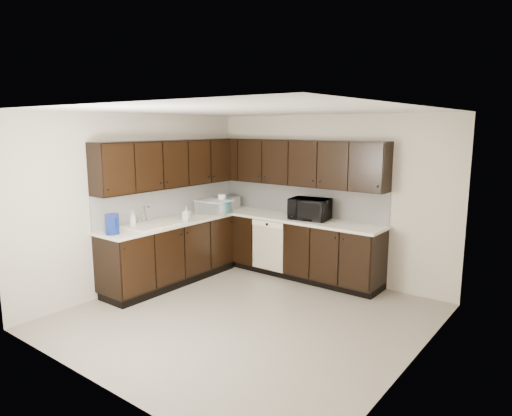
{
  "coord_description": "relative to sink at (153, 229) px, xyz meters",
  "views": [
    {
      "loc": [
        3.33,
        -4.15,
        2.32
      ],
      "look_at": [
        -0.31,
        0.6,
        1.25
      ],
      "focal_mm": 32.0,
      "sensor_mm": 36.0,
      "label": 1
    }
  ],
  "objects": [
    {
      "name": "floor",
      "position": [
        1.68,
        0.01,
        -0.88
      ],
      "size": [
        4.0,
        4.0,
        0.0
      ],
      "primitive_type": "plane",
      "color": "gray",
      "rests_on": "ground"
    },
    {
      "name": "ceiling",
      "position": [
        1.68,
        0.01,
        1.62
      ],
      "size": [
        4.0,
        4.0,
        0.0
      ],
      "primitive_type": "plane",
      "rotation": [
        3.14,
        0.0,
        0.0
      ],
      "color": "white",
      "rests_on": "wall_back"
    },
    {
      "name": "wall_back",
      "position": [
        1.68,
        2.01,
        0.37
      ],
      "size": [
        4.0,
        0.02,
        2.5
      ],
      "primitive_type": "cube",
      "color": "beige",
      "rests_on": "floor"
    },
    {
      "name": "wall_left",
      "position": [
        -0.32,
        0.01,
        0.37
      ],
      "size": [
        0.02,
        4.0,
        2.5
      ],
      "primitive_type": "cube",
      "color": "beige",
      "rests_on": "floor"
    },
    {
      "name": "wall_right",
      "position": [
        3.68,
        0.01,
        0.37
      ],
      "size": [
        0.02,
        4.0,
        2.5
      ],
      "primitive_type": "cube",
      "color": "beige",
      "rests_on": "floor"
    },
    {
      "name": "wall_front",
      "position": [
        1.68,
        -1.99,
        0.37
      ],
      "size": [
        4.0,
        0.02,
        2.5
      ],
      "primitive_type": "cube",
      "color": "beige",
      "rests_on": "floor"
    },
    {
      "name": "lower_cabinets",
      "position": [
        0.67,
        1.12,
        -0.47
      ],
      "size": [
        3.0,
        2.8,
        0.9
      ],
      "color": "black",
      "rests_on": "floor"
    },
    {
      "name": "countertop",
      "position": [
        0.67,
        1.12,
        0.04
      ],
      "size": [
        3.03,
        2.83,
        0.04
      ],
      "color": "white",
      "rests_on": "lower_cabinets"
    },
    {
      "name": "backsplash",
      "position": [
        0.46,
        1.33,
        0.3
      ],
      "size": [
        3.0,
        2.8,
        0.48
      ],
      "color": "silver",
      "rests_on": "countertop"
    },
    {
      "name": "upper_cabinets",
      "position": [
        0.58,
        1.22,
        0.89
      ],
      "size": [
        3.0,
        2.8,
        0.7
      ],
      "color": "black",
      "rests_on": "wall_back"
    },
    {
      "name": "dishwasher",
      "position": [
        0.98,
        1.42,
        -0.33
      ],
      "size": [
        0.58,
        0.04,
        0.78
      ],
      "color": "#FBEFCD",
      "rests_on": "lower_cabinets"
    },
    {
      "name": "sink",
      "position": [
        0.0,
        0.0,
        0.0
      ],
      "size": [
        0.54,
        0.82,
        0.42
      ],
      "color": "#FBEFCD",
      "rests_on": "countertop"
    },
    {
      "name": "microwave",
      "position": [
        1.55,
        1.7,
        0.22
      ],
      "size": [
        0.63,
        0.48,
        0.32
      ],
      "primitive_type": "imported",
      "rotation": [
        0.0,
        0.0,
        0.16
      ],
      "color": "black",
      "rests_on": "countertop"
    },
    {
      "name": "soap_bottle_a",
      "position": [
        0.16,
        0.5,
        0.17
      ],
      "size": [
        0.12,
        0.13,
        0.21
      ],
      "primitive_type": "imported",
      "rotation": [
        0.0,
        0.0,
        0.35
      ],
      "color": "gray",
      "rests_on": "countertop"
    },
    {
      "name": "soap_bottle_b",
      "position": [
        -0.11,
        -0.26,
        0.18
      ],
      "size": [
        0.11,
        0.11,
        0.24
      ],
      "primitive_type": "imported",
      "rotation": [
        0.0,
        0.0,
        -0.22
      ],
      "color": "gray",
      "rests_on": "countertop"
    },
    {
      "name": "toaster_oven",
      "position": [
        -0.07,
        1.72,
        0.16
      ],
      "size": [
        0.34,
        0.26,
        0.2
      ],
      "primitive_type": "cube",
      "rotation": [
        0.0,
        0.0,
        -0.06
      ],
      "color": "silver",
      "rests_on": "countertop"
    },
    {
      "name": "storage_bin",
      "position": [
        0.05,
        1.21,
        0.16
      ],
      "size": [
        0.63,
        0.56,
        0.2
      ],
      "primitive_type": "cube",
      "rotation": [
        0.0,
        0.0,
        0.43
      ],
      "color": "silver",
      "rests_on": "countertop"
    },
    {
      "name": "blue_pitcher",
      "position": [
        0.02,
        -0.69,
        0.19
      ],
      "size": [
        0.2,
        0.2,
        0.27
      ],
      "primitive_type": "cylinder",
      "rotation": [
        0.0,
        0.0,
        -0.1
      ],
      "color": "navy",
      "rests_on": "countertop"
    },
    {
      "name": "teal_tumbler",
      "position": [
        0.2,
        1.36,
        0.17
      ],
      "size": [
        0.12,
        0.12,
        0.23
      ],
      "primitive_type": "cylinder",
      "rotation": [
        0.0,
        0.0,
        -0.2
      ],
      "color": "#0D8B96",
      "rests_on": "countertop"
    },
    {
      "name": "paper_towel_roll",
      "position": [
        0.1,
        1.36,
        0.2
      ],
      "size": [
        0.16,
        0.16,
        0.29
      ],
      "primitive_type": "cylinder",
      "rotation": [
        0.0,
        0.0,
        0.24
      ],
      "color": "white",
      "rests_on": "countertop"
    }
  ]
}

